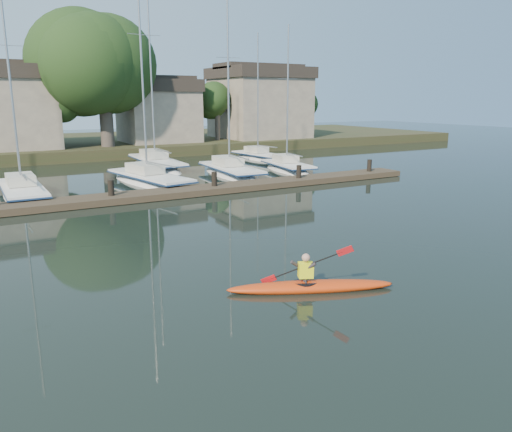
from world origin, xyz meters
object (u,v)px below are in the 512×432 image
sailboat_2 (150,187)px  dock (166,193)px  sailboat_6 (157,169)px  sailboat_1 (24,200)px  sailboat_4 (288,173)px  sailboat_3 (231,178)px  sailboat_7 (259,161)px  kayak (310,284)px

sailboat_2 → dock: bearing=-107.8°
dock → sailboat_6: (3.66, 12.34, -0.40)m
sailboat_1 → sailboat_6: (10.59, 8.30, -0.01)m
sailboat_4 → sailboat_6: sailboat_6 is taller
sailboat_1 → dock: bearing=-30.6°
sailboat_1 → sailboat_3: size_ratio=1.00×
sailboat_6 → sailboat_7: 9.71m
sailboat_3 → sailboat_6: size_ratio=0.81×
sailboat_2 → sailboat_6: size_ratio=0.91×
dock → sailboat_1: (-6.93, 4.04, -0.39)m
sailboat_1 → sailboat_2: (7.51, 0.61, -0.01)m
sailboat_2 → sailboat_3: size_ratio=1.12×
sailboat_6 → sailboat_2: bearing=-110.4°
sailboat_4 → sailboat_7: bearing=84.5°
sailboat_1 → sailboat_2: bearing=4.3°
sailboat_6 → sailboat_7: bearing=2.9°
sailboat_3 → sailboat_7: size_ratio=1.16×
dock → sailboat_3: bearing=38.0°
sailboat_6 → kayak: bearing=-98.5°
sailboat_2 → sailboat_7: size_ratio=1.30×
sailboat_2 → sailboat_3: 6.22m
sailboat_1 → sailboat_2: size_ratio=0.89×
sailboat_1 → sailboat_7: bearing=22.5°
sailboat_2 → sailboat_6: (3.08, 7.69, -0.00)m
sailboat_2 → sailboat_1: bearing=174.0°
sailboat_2 → sailboat_4: (11.01, 0.58, 0.00)m
sailboat_2 → sailboat_4: size_ratio=1.33×
sailboat_4 → sailboat_7: size_ratio=0.98×
kayak → sailboat_4: 24.23m
dock → sailboat_4: (11.59, 5.23, -0.40)m
kayak → sailboat_6: sailboat_6 is taller
dock → sailboat_1: sailboat_1 is taller
sailboat_1 → sailboat_4: 18.56m
sailboat_6 → sailboat_1: bearing=-140.5°
sailboat_3 → kayak: bearing=-107.6°
dock → sailboat_3: (6.76, 5.28, -0.41)m
sailboat_3 → sailboat_6: 7.71m
dock → sailboat_6: size_ratio=1.97×
sailboat_1 → sailboat_4: bearing=3.3°
sailboat_2 → sailboat_3: bearing=-4.8°
sailboat_2 → sailboat_7: (12.79, 7.94, 0.02)m
sailboat_1 → sailboat_3: bearing=4.8°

